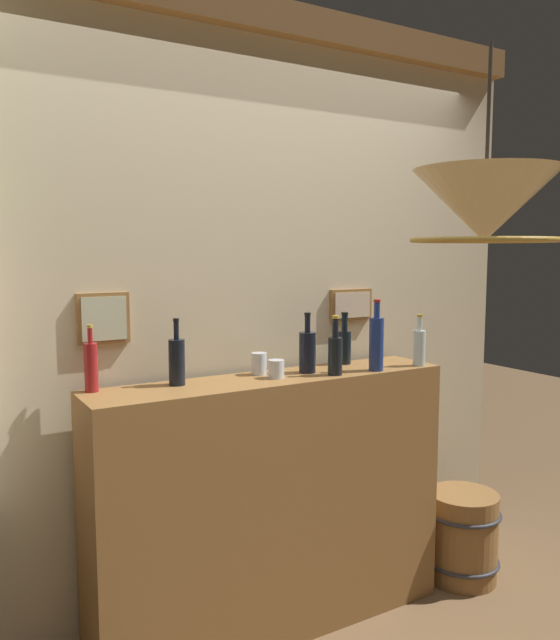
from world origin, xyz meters
name	(u,v)px	position (x,y,z in m)	size (l,w,h in m)	color
panelled_rear_partition	(248,299)	(0.00, 1.10, 1.45)	(3.03, 0.15, 2.75)	beige
bar_shelf_unit	(274,505)	(0.00, 0.86, 0.57)	(1.61, 0.32, 1.13)	olive
liquor_bottle_scotch	(307,351)	(0.18, 0.87, 1.23)	(0.07, 0.07, 0.27)	black
liquor_bottle_mezcal	(419,346)	(0.72, 0.75, 1.23)	(0.06, 0.06, 0.24)	silver
liquor_bottle_gin	(335,353)	(0.25, 0.77, 1.23)	(0.06, 0.06, 0.26)	black
liquor_bottle_rum	(177,361)	(-0.41, 0.92, 1.23)	(0.07, 0.07, 0.27)	black
liquor_bottle_brandy	(91,366)	(-0.74, 0.97, 1.23)	(0.05, 0.05, 0.26)	maroon
liquor_bottle_bourbon	(376,342)	(0.47, 0.76, 1.26)	(0.07, 0.07, 0.32)	navy
liquor_bottle_vodka	(344,345)	(0.45, 0.96, 1.22)	(0.06, 0.06, 0.25)	black
glass_tumbler_rocks	(277,369)	(0.00, 0.84, 1.17)	(0.07, 0.07, 0.08)	silver
glass_tumbler_highball	(259,364)	(-0.03, 0.94, 1.18)	(0.07, 0.07, 0.10)	silver
pendant_lamp	(485,208)	(0.26, -0.02, 1.80)	(0.46, 0.46, 0.61)	beige
wooden_barrel	(462,536)	(1.04, 0.74, 0.23)	(0.38, 0.38, 0.45)	olive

